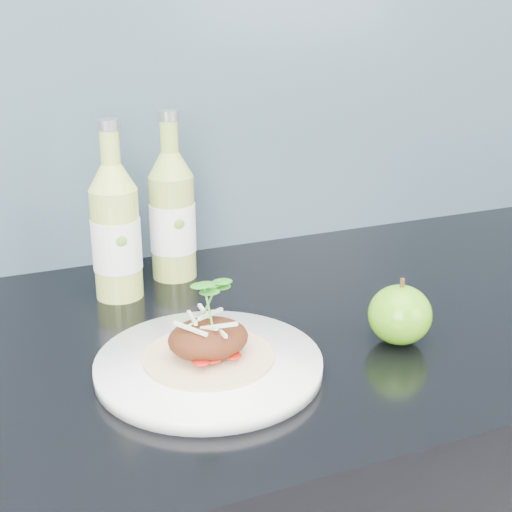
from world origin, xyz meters
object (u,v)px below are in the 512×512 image
Objects in this scene: cider_bottle_left at (116,232)px; cider_bottle_right at (172,216)px; green_apple at (400,315)px; dinner_plate at (209,365)px.

cider_bottle_left is 1.00× the size of cider_bottle_right.
cider_bottle_right is at bearing 41.25° from cider_bottle_left.
cider_bottle_left is at bearing 135.71° from green_apple.
cider_bottle_right is at bearing 80.48° from dinner_plate.
cider_bottle_left is at bearing -164.54° from cider_bottle_right.
dinner_plate is at bearing -63.39° from cider_bottle_left.
green_apple is 0.41× the size of cider_bottle_left.
cider_bottle_left is 0.10m from cider_bottle_right.
green_apple is at bearing -27.41° from cider_bottle_left.
cider_bottle_left and cider_bottle_right have the same top height.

